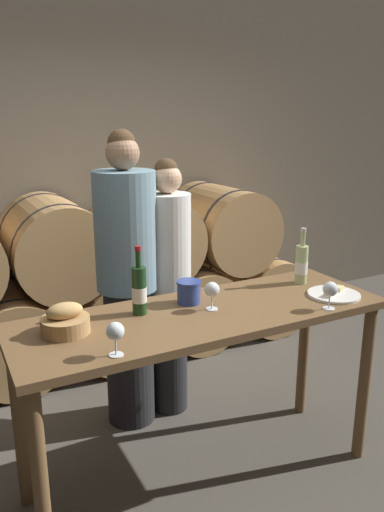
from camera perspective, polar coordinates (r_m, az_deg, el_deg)
ground_plane at (r=2.94m, az=1.24°, el=-23.89°), size 10.00×10.00×0.00m
stone_wall_back at (r=4.32m, az=-13.06°, el=11.59°), size 10.00×0.12×3.20m
barrel_stack at (r=3.98m, az=-10.13°, el=-3.01°), size 3.56×0.86×1.32m
tasting_table at (r=2.50m, az=1.35°, el=-9.24°), size 1.86×0.63×0.96m
person_left at (r=3.01m, az=-7.41°, el=-2.98°), size 0.36×0.36×1.81m
person_right at (r=3.13m, az=-2.71°, el=-3.49°), size 0.28×0.28×1.64m
wine_bottle_red at (r=2.39m, az=-6.05°, el=-3.89°), size 0.07×0.07×0.34m
wine_bottle_white at (r=2.89m, az=12.40°, el=-0.89°), size 0.07×0.07×0.32m
blue_crock at (r=2.53m, az=-0.37°, el=-4.02°), size 0.13×0.13×0.12m
bread_basket at (r=2.27m, az=-14.29°, el=-7.26°), size 0.21×0.21×0.14m
cheese_plate at (r=2.76m, az=15.90°, el=-4.23°), size 0.27×0.27×0.04m
wine_glass_far_left at (r=2.00m, az=-8.77°, el=-8.58°), size 0.07×0.07×0.14m
wine_glass_left at (r=2.44m, az=2.31°, el=-3.92°), size 0.07×0.07×0.14m
wine_glass_center at (r=2.54m, az=15.52°, el=-3.73°), size 0.07×0.07×0.14m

